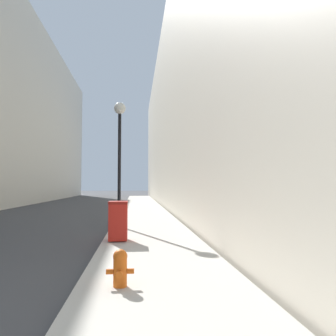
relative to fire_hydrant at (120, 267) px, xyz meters
name	(u,v)px	position (x,y,z in m)	size (l,w,h in m)	color
sidewalk_right	(144,212)	(0.77, 15.63, -0.39)	(3.08, 60.00, 0.12)	#B7B2A8
building_right_stone	(225,120)	(8.41, 23.63, 7.35)	(12.00, 60.00, 15.60)	beige
fire_hydrant	(120,267)	(0.00, 0.00, 0.00)	(0.47, 0.36, 0.63)	#D15614
trash_bin	(118,220)	(-0.28, 4.60, 0.29)	(0.58, 0.68, 1.21)	red
lamppost	(120,141)	(-0.44, 8.06, 3.24)	(0.49, 0.49, 5.18)	black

